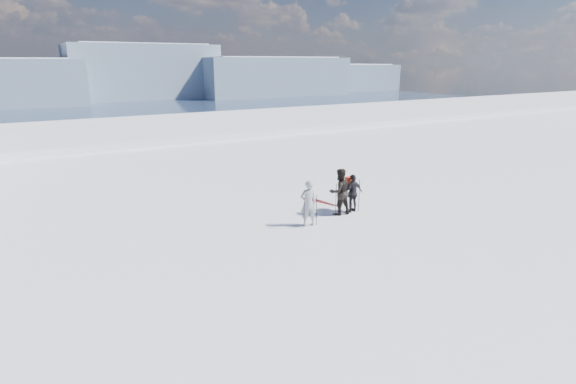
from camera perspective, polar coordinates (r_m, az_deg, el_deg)
name	(u,v)px	position (r m, az deg, el deg)	size (l,w,h in m)	color
lake_basin	(163,201)	(42.81, -15.53, -1.12)	(820.00, 820.00, 71.62)	white
far_mountain_range	(67,77)	(466.41, -26.23, 13.01)	(770.00, 110.00, 53.00)	slate
skier_grey	(308,203)	(16.37, 2.60, -1.43)	(0.63, 0.41, 1.73)	#989FA6
skier_dark	(339,192)	(17.68, 6.55, 0.03)	(0.90, 0.70, 1.85)	black
skier_pack	(353,193)	(18.11, 8.24, -0.14)	(0.91, 0.38, 1.55)	black
backpack	(350,168)	(18.04, 7.85, 3.05)	(0.33, 0.19, 0.42)	red
ski_poles	(337,202)	(17.41, 6.25, -1.22)	(2.93, 0.54, 1.35)	black
skis_loose	(320,201)	(19.44, 4.13, -1.21)	(0.70, 1.68, 0.03)	black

